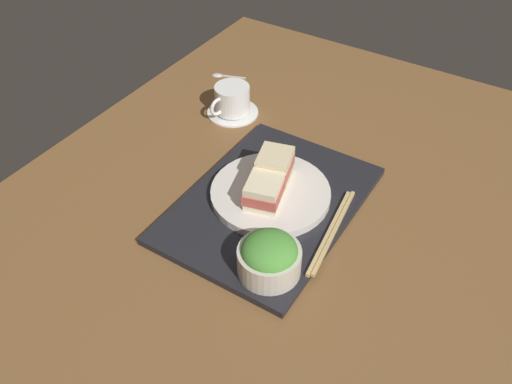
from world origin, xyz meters
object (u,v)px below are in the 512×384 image
at_px(coffee_cup, 232,101).
at_px(teaspoon, 221,75).
at_px(sandwich_far, 275,166).
at_px(sandwich_near, 264,192).
at_px(chopsticks_pair, 333,230).
at_px(salad_bowl, 269,257).
at_px(sandwich_plate, 269,193).

distance_m(coffee_cup, teaspoon, 0.18).
bearing_deg(sandwich_far, teaspoon, 47.98).
height_order(sandwich_near, chopsticks_pair, sandwich_near).
xyz_separation_m(sandwich_near, coffee_cup, (0.25, 0.24, -0.02)).
xyz_separation_m(sandwich_near, salad_bowl, (-0.13, -0.09, -0.01)).
bearing_deg(salad_bowl, teaspoon, 41.61).
xyz_separation_m(salad_bowl, coffee_cup, (0.38, 0.33, -0.02)).
height_order(salad_bowl, coffee_cup, salad_bowl).
relative_size(sandwich_far, chopsticks_pair, 0.38).
distance_m(sandwich_plate, coffee_cup, 0.32).
bearing_deg(chopsticks_pair, teaspoon, 53.82).
relative_size(sandwich_far, coffee_cup, 0.68).
distance_m(chopsticks_pair, teaspoon, 0.62).
distance_m(sandwich_near, teaspoon, 0.53).
height_order(sandwich_plate, chopsticks_pair, sandwich_plate).
relative_size(salad_bowl, coffee_cup, 0.84).
bearing_deg(salad_bowl, sandwich_near, 34.69).
bearing_deg(sandwich_far, coffee_cup, 50.93).
relative_size(sandwich_plate, sandwich_far, 2.67).
bearing_deg(coffee_cup, teaspoon, 43.17).
bearing_deg(sandwich_plate, coffee_cup, 47.07).
xyz_separation_m(sandwich_plate, teaspoon, (0.34, 0.35, -0.02)).
height_order(sandwich_plate, coffee_cup, coffee_cup).
height_order(sandwich_far, teaspoon, sandwich_far).
bearing_deg(teaspoon, chopsticks_pair, -126.18).
relative_size(sandwich_near, teaspoon, 1.01).
bearing_deg(chopsticks_pair, sandwich_near, 95.14).
bearing_deg(chopsticks_pair, coffee_cup, 57.97).
xyz_separation_m(sandwich_plate, sandwich_near, (-0.03, -0.01, 0.03)).
xyz_separation_m(sandwich_plate, salad_bowl, (-0.16, -0.10, 0.03)).
bearing_deg(salad_bowl, coffee_cup, 41.06).
xyz_separation_m(sandwich_near, chopsticks_pair, (0.01, -0.14, -0.04)).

